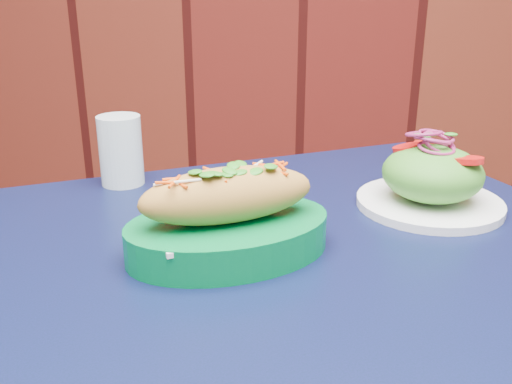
{
  "coord_description": "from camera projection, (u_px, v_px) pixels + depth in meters",
  "views": [
    {
      "loc": [
        0.35,
        0.96,
        1.06
      ],
      "look_at": [
        0.31,
        1.63,
        0.81
      ],
      "focal_mm": 40.0,
      "sensor_mm": 36.0,
      "label": 1
    }
  ],
  "objects": [
    {
      "name": "salad_plate",
      "position": [
        432.0,
        179.0,
        0.81
      ],
      "size": [
        0.21,
        0.21,
        0.11
      ],
      "rotation": [
        0.0,
        0.0,
        0.16
      ],
      "color": "white",
      "rests_on": "cafe_table"
    },
    {
      "name": "banh_mi_basket",
      "position": [
        228.0,
        219.0,
        0.67
      ],
      "size": [
        0.29,
        0.25,
        0.11
      ],
      "rotation": [
        0.0,
        0.0,
        0.42
      ],
      "color": "#006C31",
      "rests_on": "cafe_table"
    },
    {
      "name": "water_glass",
      "position": [
        121.0,
        150.0,
        0.9
      ],
      "size": [
        0.07,
        0.07,
        0.11
      ],
      "primitive_type": "cylinder",
      "color": "silver",
      "rests_on": "cafe_table"
    },
    {
      "name": "cafe_table",
      "position": [
        319.0,
        321.0,
        0.7
      ],
      "size": [
        1.06,
        1.06,
        0.75
      ],
      "rotation": [
        0.0,
        0.0,
        0.43
      ],
      "color": "black",
      "rests_on": "ground"
    }
  ]
}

